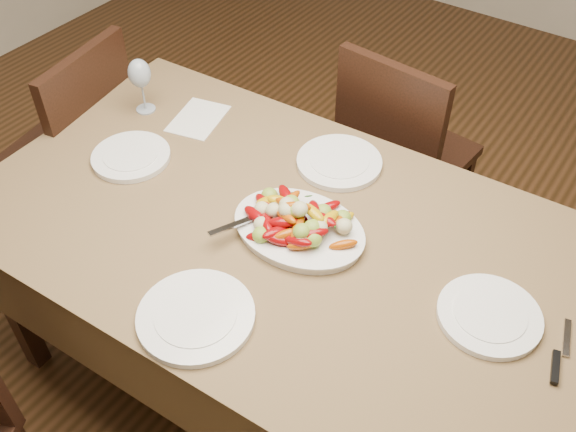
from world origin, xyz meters
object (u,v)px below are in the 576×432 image
Objects in this scene: plate_right at (489,316)px; dining_table at (288,315)px; chair_far at (408,153)px; plate_near at (196,316)px; serving_platter at (299,231)px; plate_far at (339,162)px; chair_left at (67,152)px; plate_left at (131,157)px; wine_glass at (141,84)px.

dining_table is at bearing -176.06° from plate_right.
chair_far is 3.29× the size of plate_near.
plate_far is at bearing 101.67° from serving_platter.
plate_far is at bearing 93.62° from chair_left.
chair_left is 1.23m from plate_near.
dining_table is at bearing -156.35° from serving_platter.
plate_near is (-0.04, -0.38, -0.00)m from serving_platter.
plate_left is 1.16m from plate_right.
plate_right is 1.32m from wine_glass.
plate_far is at bearing 154.36° from plate_right.
plate_right is at bearing 35.07° from plate_near.
serving_platter is 1.40× the size of plate_far.
chair_left reaches higher than dining_table.
chair_far is 3.89× the size of plate_left.
chair_far is 0.59m from plate_far.
chair_far is at bearing 126.27° from plate_right.
chair_far is at bearing 90.34° from plate_near.
chair_far is at bearing 93.39° from serving_platter.
dining_table is 4.98× the size of serving_platter.
plate_far is (0.55, 0.35, 0.00)m from plate_left.
plate_right is 0.71m from plate_near.
chair_far is 1.04m from plate_right.
chair_left is 0.55m from wine_glass.
plate_right is at bearing 3.94° from dining_table.
plate_right is 0.88× the size of plate_near.
serving_platter is 1.46× the size of plate_right.
dining_table is 0.39m from serving_platter.
chair_far reaches higher than plate_left.
dining_table is at bearing 96.85° from chair_far.
wine_glass is at bearing 164.60° from dining_table.
chair_far is (-0.02, 0.85, 0.10)m from dining_table.
plate_right is at bearing 2.83° from plate_left.
serving_platter is 0.39m from plate_near.
serving_platter is at bearing -78.33° from plate_far.
chair_far is at bearing 115.69° from chair_left.
plate_left and plate_near have the same top height.
plate_right is 0.67m from plate_far.
serving_platter reaches higher than plate_left.
chair_far is 1.33m from chair_left.
plate_left is 0.65m from plate_far.
serving_platter is at bearing 2.81° from plate_left.
wine_glass is (-0.70, -0.13, 0.09)m from plate_far.
plate_right is (0.57, 0.04, 0.39)m from dining_table.
wine_glass is (-1.31, 0.16, 0.09)m from plate_right.
dining_table is 0.69m from plate_right.
serving_platter is 0.79m from wine_glass.
chair_left is 1.14m from plate_far.
chair_far is 0.89m from serving_platter.
plate_far is (-0.61, 0.29, 0.00)m from plate_right.
plate_right is (1.16, 0.06, 0.00)m from plate_left.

